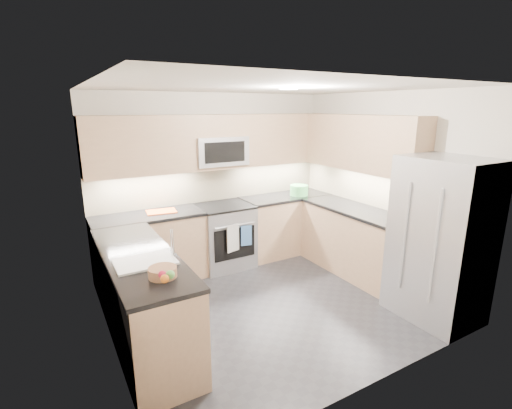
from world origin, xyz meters
name	(u,v)px	position (x,y,z in m)	size (l,w,h in m)	color
floor	(270,302)	(0.00, 0.00, 0.00)	(3.60, 3.20, 0.00)	#26252B
ceiling	(273,87)	(0.00, 0.00, 2.50)	(3.60, 3.20, 0.02)	beige
wall_back	(214,180)	(0.00, 1.60, 1.25)	(3.60, 0.02, 2.50)	beige
wall_front	(383,248)	(0.00, -1.60, 1.25)	(3.60, 0.02, 2.50)	beige
wall_left	(102,228)	(-1.80, 0.00, 1.25)	(0.02, 3.20, 2.50)	beige
wall_right	(383,186)	(1.80, 0.00, 1.25)	(0.02, 3.20, 2.50)	beige
base_cab_back_left	(150,250)	(-1.09, 1.30, 0.45)	(1.42, 0.60, 0.90)	tan
base_cab_back_right	(285,225)	(1.09, 1.30, 0.45)	(1.42, 0.60, 0.90)	tan
base_cab_right	(355,242)	(1.50, 0.15, 0.45)	(0.60, 1.70, 0.90)	tan
base_cab_peninsula	(143,300)	(-1.50, 0.00, 0.45)	(0.60, 2.00, 0.90)	tan
countertop_back_left	(147,216)	(-1.09, 1.30, 0.92)	(1.42, 0.63, 0.04)	black
countertop_back_right	(285,197)	(1.09, 1.30, 0.92)	(1.42, 0.63, 0.04)	black
countertop_right	(357,210)	(1.50, 0.15, 0.92)	(0.63, 1.70, 0.04)	black
countertop_peninsula	(139,256)	(-1.50, 0.00, 0.92)	(0.63, 2.00, 0.04)	black
upper_cab_back	(218,142)	(0.00, 1.43, 1.83)	(3.60, 0.35, 0.75)	tan
upper_cab_right	(362,143)	(1.62, 0.28, 1.83)	(0.35, 1.95, 0.75)	tan
backsplash_back	(214,183)	(0.00, 1.60, 1.20)	(3.60, 0.01, 0.51)	tan
backsplash_right	(358,185)	(1.80, 0.45, 1.20)	(0.01, 2.30, 0.51)	tan
gas_range	(225,236)	(0.00, 1.28, 0.46)	(0.76, 0.65, 0.91)	gray
range_cooktop	(224,206)	(0.00, 1.28, 0.92)	(0.76, 0.65, 0.03)	black
oven_door_glass	(235,243)	(0.00, 0.95, 0.45)	(0.62, 0.02, 0.45)	black
oven_handle	(235,226)	(0.00, 0.93, 0.72)	(0.02, 0.02, 0.60)	#B2B5BA
microwave	(219,151)	(0.00, 1.40, 1.70)	(0.76, 0.40, 0.40)	#A6A8AE
microwave_door	(225,152)	(0.00, 1.20, 1.70)	(0.60, 0.01, 0.28)	black
refrigerator	(441,240)	(1.45, -1.15, 0.90)	(0.70, 0.90, 1.80)	#A4A5AC
fridge_handle_left	(435,247)	(1.08, -1.33, 0.95)	(0.02, 0.02, 1.20)	#B2B5BA
fridge_handle_right	(404,237)	(1.08, -0.97, 0.95)	(0.02, 0.02, 1.20)	#B2B5BA
sink_basin	(146,269)	(-1.50, -0.25, 0.88)	(0.52, 0.38, 0.16)	white
faucet	(172,243)	(-1.24, -0.25, 1.08)	(0.03, 0.03, 0.28)	silver
utensil_bowl	(299,190)	(1.29, 1.21, 1.02)	(0.28, 0.28, 0.16)	#4AAE53
cutting_board	(161,211)	(-0.89, 1.34, 0.95)	(0.38, 0.27, 0.01)	#DD4D14
fruit_basket	(163,272)	(-1.44, -0.61, 0.98)	(0.23, 0.23, 0.08)	#A36F4C
fruit_apple	(162,275)	(-1.50, -0.81, 1.05)	(0.06, 0.06, 0.06)	#BA1535
fruit_pear	(170,275)	(-1.45, -0.84, 1.05)	(0.07, 0.07, 0.07)	#54AB49
dish_towel_check	(233,238)	(-0.05, 0.91, 0.55)	(0.20, 0.02, 0.39)	silver
dish_towel_blue	(246,236)	(0.16, 0.91, 0.55)	(0.15, 0.01, 0.29)	#376299
fruit_orange	(165,279)	(-1.50, -0.89, 1.05)	(0.07, 0.07, 0.07)	orange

